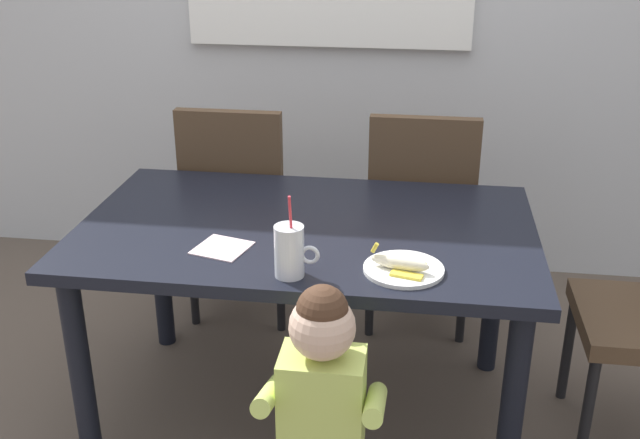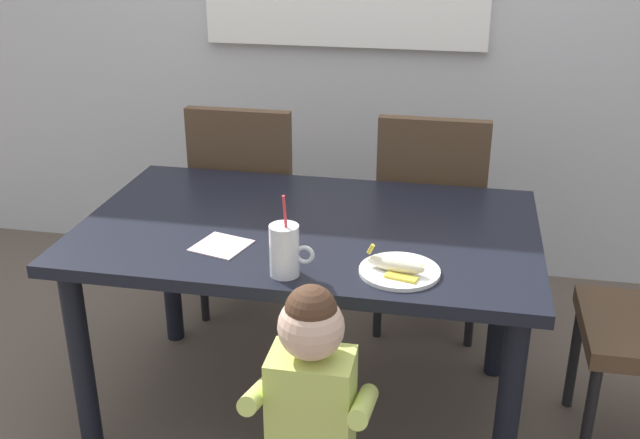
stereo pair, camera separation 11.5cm
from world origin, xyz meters
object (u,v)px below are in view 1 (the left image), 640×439
object	(u,v)px
toddler_standing	(322,393)
paper_napkin	(222,248)
dining_table	(307,251)
peeled_banana	(401,263)
dining_chair_left	(239,201)
dining_chair_right	(421,209)
milk_cup	(290,254)
snack_plate	(404,269)

from	to	relation	value
toddler_standing	paper_napkin	distance (m)	0.57
dining_table	toddler_standing	size ratio (longest dim) A/B	1.76
peeled_banana	toddler_standing	bearing A→B (deg)	-120.72
dining_chair_left	peeled_banana	world-z (taller)	dining_chair_left
dining_chair_right	paper_napkin	world-z (taller)	dining_chair_right
milk_cup	snack_plate	world-z (taller)	milk_cup
toddler_standing	snack_plate	bearing A→B (deg)	59.26
toddler_standing	milk_cup	size ratio (longest dim) A/B	3.34
toddler_standing	snack_plate	world-z (taller)	toddler_standing
peeled_banana	dining_table	bearing A→B (deg)	136.41
dining_chair_right	paper_napkin	bearing A→B (deg)	55.71
dining_chair_right	toddler_standing	world-z (taller)	dining_chair_right
dining_chair_right	paper_napkin	distance (m)	1.07
dining_chair_right	dining_chair_left	bearing A→B (deg)	1.18
dining_chair_left	toddler_standing	distance (m)	1.35
dining_chair_right	dining_table	bearing A→B (deg)	60.73
dining_chair_right	snack_plate	xyz separation A→B (m)	(-0.04, -0.94, 0.20)
dining_table	dining_chair_right	world-z (taller)	dining_chair_right
toddler_standing	milk_cup	xyz separation A→B (m)	(-0.13, 0.25, 0.28)
toddler_standing	snack_plate	size ratio (longest dim) A/B	3.64
dining_chair_left	toddler_standing	world-z (taller)	dining_chair_left
dining_table	dining_chair_left	xyz separation A→B (m)	(-0.39, 0.64, -0.10)
toddler_standing	dining_chair_right	bearing A→B (deg)	79.59
dining_chair_left	dining_chair_right	size ratio (longest dim) A/B	1.00
milk_cup	paper_napkin	xyz separation A→B (m)	(-0.23, 0.14, -0.06)
milk_cup	peeled_banana	bearing A→B (deg)	10.54
dining_table	dining_chair_right	size ratio (longest dim) A/B	1.53
dining_chair_right	paper_napkin	size ratio (longest dim) A/B	6.40
dining_chair_left	toddler_standing	size ratio (longest dim) A/B	1.15
milk_cup	toddler_standing	bearing A→B (deg)	-63.08
dining_table	toddler_standing	bearing A→B (deg)	-77.39
dining_chair_left	dining_chair_right	xyz separation A→B (m)	(0.76, 0.02, 0.00)
dining_table	milk_cup	world-z (taller)	milk_cup
dining_chair_right	snack_plate	distance (m)	0.96
dining_chair_right	peeled_banana	size ratio (longest dim) A/B	5.47
toddler_standing	peeled_banana	distance (m)	0.43
dining_table	peeled_banana	distance (m)	0.45
dining_table	dining_chair_left	world-z (taller)	dining_chair_left
snack_plate	peeled_banana	bearing A→B (deg)	-121.24
peeled_banana	paper_napkin	xyz separation A→B (m)	(-0.54, 0.09, -0.03)
milk_cup	paper_napkin	bearing A→B (deg)	148.60
snack_plate	dining_table	bearing A→B (deg)	138.62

